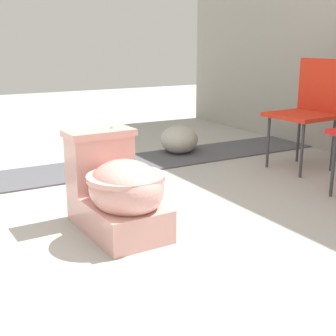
% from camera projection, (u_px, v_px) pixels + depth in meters
% --- Properties ---
extents(ground_plane, '(14.00, 14.00, 0.00)m').
position_uv_depth(ground_plane, '(78.00, 246.00, 2.27)').
color(ground_plane, '#A8A59E').
extents(gravel_strip, '(0.56, 8.00, 0.01)m').
position_uv_depth(gravel_strip, '(84.00, 170.00, 3.59)').
color(gravel_strip, '#4C4C51').
rests_on(gravel_strip, ground).
extents(toilet, '(0.64, 0.40, 0.52)m').
position_uv_depth(toilet, '(118.00, 191.00, 2.40)').
color(toilet, '#E09E93').
rests_on(toilet, ground).
extents(folding_chair_left, '(0.46, 0.46, 0.83)m').
position_uv_depth(folding_chair_left, '(312.00, 102.00, 3.56)').
color(folding_chair_left, red).
rests_on(folding_chair_left, ground).
extents(boulder_near, '(0.53, 0.50, 0.25)m').
position_uv_depth(boulder_near, '(179.00, 139.00, 4.13)').
color(boulder_near, '#ADA899').
rests_on(boulder_near, ground).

